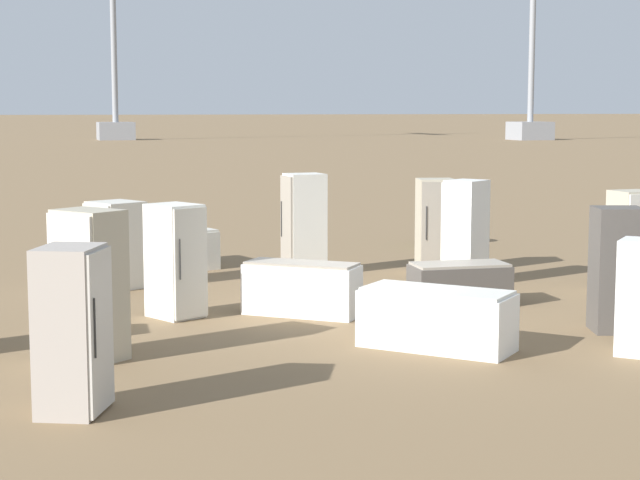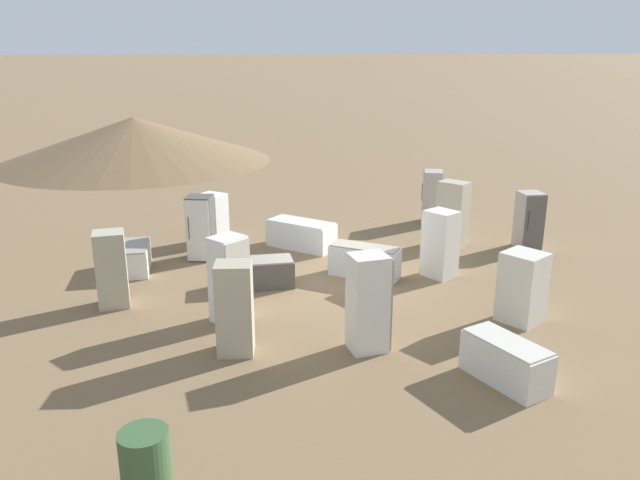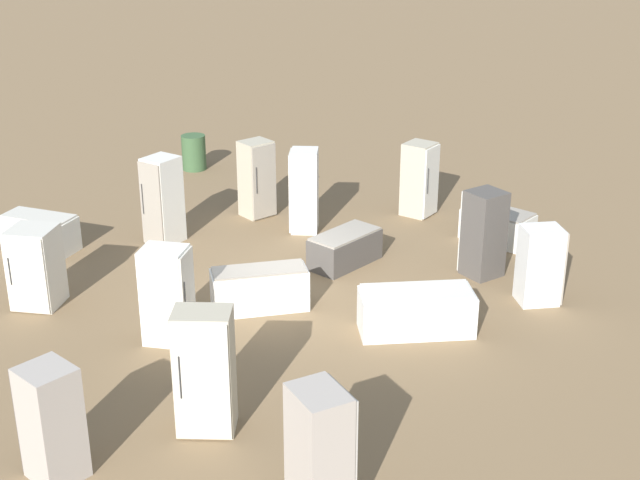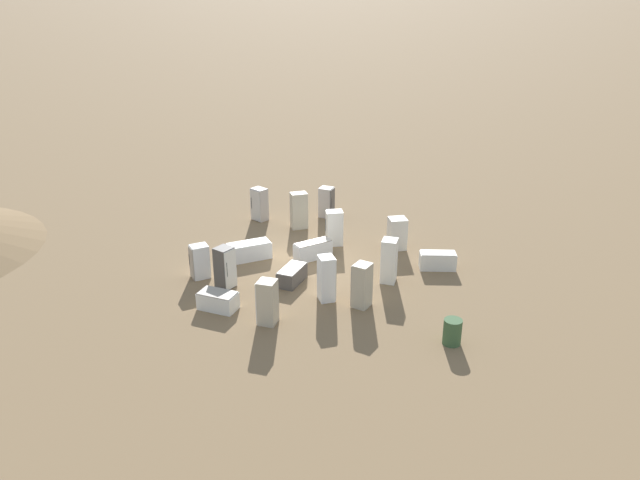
{
  "view_description": "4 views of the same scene",
  "coord_description": "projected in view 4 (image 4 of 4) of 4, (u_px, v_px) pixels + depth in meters",
  "views": [
    {
      "loc": [
        14.86,
        -4.77,
        3.04
      ],
      "look_at": [
        0.89,
        -0.62,
        1.24
      ],
      "focal_mm": 60.0,
      "sensor_mm": 36.0,
      "label": 1
    },
    {
      "loc": [
        -13.91,
        3.76,
        5.41
      ],
      "look_at": [
        -0.04,
        0.5,
        1.0
      ],
      "focal_mm": 35.0,
      "sensor_mm": 36.0,
      "label": 2
    },
    {
      "loc": [
        9.74,
        -11.03,
        7.19
      ],
      "look_at": [
        0.09,
        0.87,
        0.92
      ],
      "focal_mm": 50.0,
      "sensor_mm": 36.0,
      "label": 3
    },
    {
      "loc": [
        -9.09,
        23.04,
        11.48
      ],
      "look_at": [
        -1.17,
        1.4,
        1.82
      ],
      "focal_mm": 35.0,
      "sensor_mm": 36.0,
      "label": 4
    }
  ],
  "objects": [
    {
      "name": "discarded_fridge_10",
      "position": [
        218.0,
        301.0,
        23.37
      ],
      "size": [
        1.46,
        0.83,
        0.69
      ],
      "rotation": [
        0.0,
        0.0,
        1.53
      ],
      "color": "silver",
      "rests_on": "ground_plane"
    },
    {
      "name": "discarded_fridge_6",
      "position": [
        292.0,
        275.0,
        25.42
      ],
      "size": [
        0.81,
        1.53,
        0.66
      ],
      "rotation": [
        0.0,
        0.0,
        3.09
      ],
      "color": "#4C4742",
      "rests_on": "ground_plane"
    },
    {
      "name": "discarded_fridge_4",
      "position": [
        313.0,
        250.0,
        27.62
      ],
      "size": [
        1.53,
        1.71,
        0.79
      ],
      "rotation": [
        0.0,
        0.0,
        2.48
      ],
      "color": "white",
      "rests_on": "ground_plane"
    },
    {
      "name": "discarded_fridge_8",
      "position": [
        267.0,
        302.0,
        22.22
      ],
      "size": [
        0.71,
        0.67,
        1.68
      ],
      "rotation": [
        0.0,
        0.0,
        4.77
      ],
      "color": "#B2A88E",
      "rests_on": "ground_plane"
    },
    {
      "name": "discarded_fridge_9",
      "position": [
        397.0,
        233.0,
        28.52
      ],
      "size": [
        1.05,
        1.06,
        1.47
      ],
      "rotation": [
        0.0,
        0.0,
        3.65
      ],
      "color": "beige",
      "rests_on": "ground_plane"
    },
    {
      "name": "rusty_barrel",
      "position": [
        452.0,
        332.0,
        21.08
      ],
      "size": [
        0.63,
        0.63,
        0.92
      ],
      "color": "#385633",
      "rests_on": "ground_plane"
    },
    {
      "name": "discarded_fridge_13",
      "position": [
        362.0,
        285.0,
        23.37
      ],
      "size": [
        0.72,
        0.75,
        1.75
      ],
      "rotation": [
        0.0,
        0.0,
        4.52
      ],
      "color": "#B2A88E",
      "rests_on": "ground_plane"
    },
    {
      "name": "ground_plane",
      "position": [
        306.0,
        263.0,
        27.28
      ],
      "size": [
        1000.0,
        1000.0,
        0.0
      ],
      "primitive_type": "plane",
      "color": "brown"
    },
    {
      "name": "discarded_fridge_7",
      "position": [
        334.0,
        228.0,
        28.88
      ],
      "size": [
        0.94,
        0.87,
        1.66
      ],
      "rotation": [
        0.0,
        0.0,
        5.2
      ],
      "color": "silver",
      "rests_on": "ground_plane"
    },
    {
      "name": "discarded_fridge_2",
      "position": [
        259.0,
        204.0,
        31.88
      ],
      "size": [
        0.9,
        0.84,
        1.68
      ],
      "rotation": [
        0.0,
        0.0,
        5.89
      ],
      "color": "#A89E93",
      "rests_on": "ground_plane"
    },
    {
      "name": "discarded_fridge_5",
      "position": [
        299.0,
        210.0,
        30.82
      ],
      "size": [
        0.98,
        0.95,
        1.83
      ],
      "rotation": [
        0.0,
        0.0,
        3.79
      ],
      "color": "#B2A88E",
      "rests_on": "ground_plane"
    },
    {
      "name": "discarded_fridge_1",
      "position": [
        389.0,
        261.0,
        25.29
      ],
      "size": [
        0.65,
        0.76,
        1.85
      ],
      "rotation": [
        0.0,
        0.0,
        3.22
      ],
      "color": "silver",
      "rests_on": "ground_plane"
    },
    {
      "name": "discarded_fridge_15",
      "position": [
        225.0,
        268.0,
        24.86
      ],
      "size": [
        0.82,
        0.8,
        1.7
      ],
      "rotation": [
        0.0,
        0.0,
        1.28
      ],
      "color": "#4C4742",
      "rests_on": "ground_plane"
    },
    {
      "name": "discarded_fridge_12",
      "position": [
        249.0,
        251.0,
        27.55
      ],
      "size": [
        1.91,
        1.91,
        0.77
      ],
      "rotation": [
        0.0,
        0.0,
        2.35
      ],
      "color": "white",
      "rests_on": "ground_plane"
    },
    {
      "name": "discarded_fridge_0",
      "position": [
        200.0,
        262.0,
        25.71
      ],
      "size": [
        0.92,
        0.93,
        1.44
      ],
      "rotation": [
        0.0,
        0.0,
        5.53
      ],
      "color": "white",
      "rests_on": "ground_plane"
    },
    {
      "name": "discarded_fridge_11",
      "position": [
        438.0,
        261.0,
        26.61
      ],
      "size": [
        1.65,
        1.09,
        0.76
      ],
      "rotation": [
        0.0,
        0.0,
        5.03
      ],
      "color": "silver",
      "rests_on": "ground_plane"
    },
    {
      "name": "discarded_fridge_14",
      "position": [
        327.0,
        202.0,
        32.32
      ],
      "size": [
        0.73,
        0.65,
        1.58
      ],
      "rotation": [
        0.0,
        0.0,
        1.51
      ],
      "color": "#A89E93",
      "rests_on": "ground_plane"
    },
    {
      "name": "discarded_fridge_3",
      "position": [
        327.0,
        278.0,
        23.83
      ],
      "size": [
        0.86,
        0.87,
        1.81
      ],
      "rotation": [
        0.0,
        0.0,
        2.19
      ],
      "color": "white",
      "rests_on": "ground_plane"
    }
  ]
}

